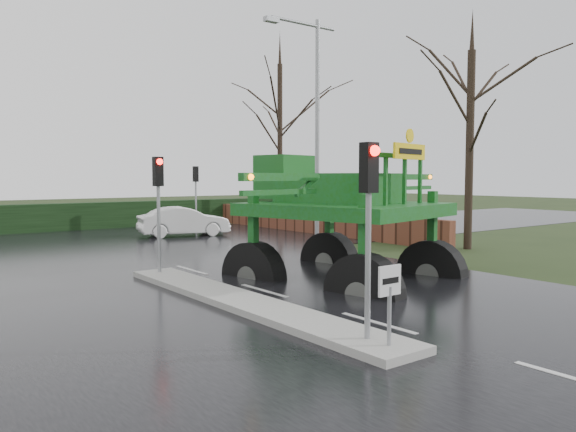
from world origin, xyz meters
TOP-DOWN VIEW (x-y plane):
  - ground at (0.00, 0.00)m, footprint 140.00×140.00m
  - road_main at (0.00, 10.00)m, footprint 14.00×80.00m
  - road_cross at (0.00, 16.00)m, footprint 80.00×12.00m
  - median_island at (-1.30, 3.00)m, footprint 1.20×10.00m
  - hedge_row at (0.00, 24.00)m, footprint 44.00×0.90m
  - brick_wall at (10.50, 16.00)m, footprint 0.40×20.00m
  - keep_left_sign at (-1.30, -1.50)m, footprint 0.50×0.07m
  - traffic_signal_near at (-1.30, -1.01)m, footprint 0.26×0.33m
  - traffic_signal_mid at (-1.30, 7.49)m, footprint 0.26×0.33m
  - traffic_signal_far at (6.50, 20.01)m, footprint 0.26×0.33m
  - street_light_right at (8.19, 12.00)m, footprint 3.85×0.30m
  - tree_right_near at (11.50, 6.00)m, footprint 5.60×5.60m
  - tree_right_far at (13.00, 21.00)m, footprint 7.00×7.00m
  - crop_sprayer at (1.68, 2.38)m, footprint 9.26×6.71m
  - white_sedan at (4.44, 17.39)m, footprint 4.62×2.42m

SIDE VIEW (x-z plane):
  - ground at x=0.00m, z-range 0.00..0.00m
  - white_sedan at x=4.44m, z-range -0.72..0.72m
  - road_main at x=0.00m, z-range -0.01..0.01m
  - road_cross at x=0.00m, z-range 0.00..0.02m
  - median_island at x=-1.30m, z-range 0.01..0.17m
  - brick_wall at x=10.50m, z-range 0.00..1.20m
  - hedge_row at x=0.00m, z-range 0.00..1.50m
  - keep_left_sign at x=-1.30m, z-range 0.38..1.73m
  - crop_sprayer at x=1.68m, z-range -0.14..5.14m
  - traffic_signal_near at x=-1.30m, z-range 0.83..4.35m
  - traffic_signal_mid at x=-1.30m, z-range 0.83..4.35m
  - traffic_signal_far at x=6.50m, z-range 0.83..4.35m
  - tree_right_near at x=11.50m, z-range 0.38..10.02m
  - street_light_right at x=8.19m, z-range 0.99..10.99m
  - tree_right_far at x=13.00m, z-range 0.47..12.52m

